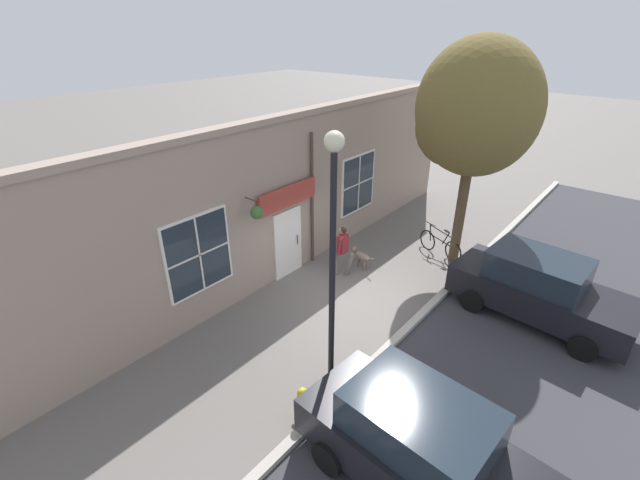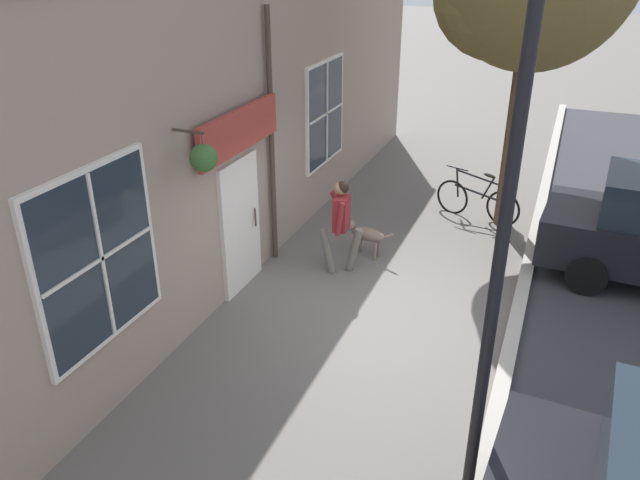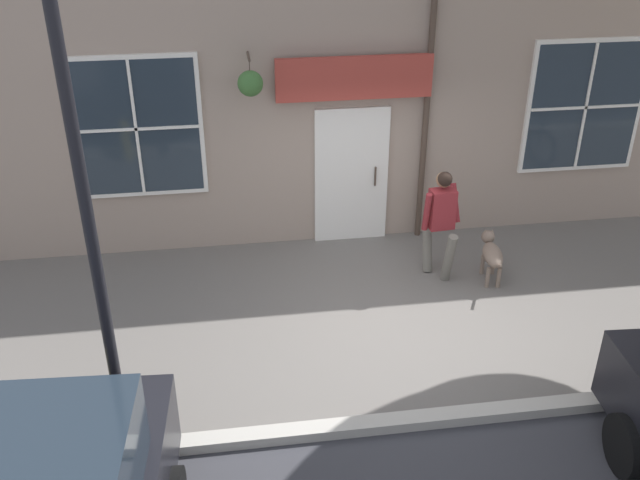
{
  "view_description": "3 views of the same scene",
  "coord_description": "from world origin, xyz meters",
  "views": [
    {
      "loc": [
        5.79,
        -8.06,
        6.92
      ],
      "look_at": [
        -0.93,
        -0.06,
        1.55
      ],
      "focal_mm": 24.0,
      "sensor_mm": 36.0,
      "label": 1
    },
    {
      "loc": [
        2.21,
        -7.65,
        5.01
      ],
      "look_at": [
        -0.5,
        -0.94,
        1.49
      ],
      "focal_mm": 35.0,
      "sensor_mm": 36.0,
      "label": 2
    },
    {
      "loc": [
        7.43,
        -1.93,
        5.29
      ],
      "look_at": [
        -0.67,
        -0.75,
        0.82
      ],
      "focal_mm": 40.0,
      "sensor_mm": 36.0,
      "label": 3
    }
  ],
  "objects": [
    {
      "name": "parked_car_mid_block",
      "position": [
        4.21,
        2.48,
        0.88
      ],
      "size": [
        4.4,
        2.15,
        1.75
      ],
      "color": "black",
      "rests_on": "ground_plane"
    },
    {
      "name": "ground_plane",
      "position": [
        0.0,
        0.0,
        0.0
      ],
      "size": [
        90.0,
        90.0,
        0.0
      ],
      "primitive_type": "plane",
      "color": "#66605B"
    },
    {
      "name": "dog_on_leash",
      "position": [
        -0.71,
        1.66,
        0.41
      ],
      "size": [
        1.0,
        0.34,
        0.62
      ],
      "color": "#7F6B5B",
      "rests_on": "ground_plane"
    },
    {
      "name": "curb_and_road",
      "position": [
        5.85,
        0.0,
        0.02
      ],
      "size": [
        10.1,
        28.0,
        0.12
      ],
      "color": "#B2ADA3",
      "rests_on": "ground_plane"
    },
    {
      "name": "street_tree_by_curb",
      "position": [
        1.23,
        3.94,
        4.63
      ],
      "size": [
        3.44,
        3.09,
        6.68
      ],
      "color": "brown",
      "rests_on": "ground_plane"
    },
    {
      "name": "leaning_bicycle",
      "position": [
        0.83,
        3.99,
        0.38
      ],
      "size": [
        1.69,
        0.51,
        1.0
      ],
      "color": "black",
      "rests_on": "ground_plane"
    },
    {
      "name": "parked_car_nearest_curb",
      "position": [
        4.16,
        -3.53,
        0.88
      ],
      "size": [
        4.4,
        2.15,
        1.75
      ],
      "color": "black",
      "rests_on": "ground_plane"
    },
    {
      "name": "street_lamp",
      "position": [
        1.9,
        -3.09,
        3.52
      ],
      "size": [
        0.32,
        0.32,
        5.49
      ],
      "color": "black",
      "rests_on": "ground_plane"
    },
    {
      "name": "pedestrian_walking",
      "position": [
        -0.89,
        0.94,
        0.94
      ],
      "size": [
        0.69,
        0.55,
        1.6
      ],
      "color": "#6B665B",
      "rests_on": "ground_plane"
    },
    {
      "name": "fire_hydrant",
      "position": [
        1.77,
        -3.79,
        0.4
      ],
      "size": [
        0.34,
        0.2,
        0.77
      ],
      "color": "gold",
      "rests_on": "ground_plane"
    },
    {
      "name": "storefront_facade",
      "position": [
        -2.34,
        0.0,
        2.38
      ],
      "size": [
        0.95,
        18.0,
        4.76
      ],
      "color": "gray",
      "rests_on": "ground_plane"
    }
  ]
}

